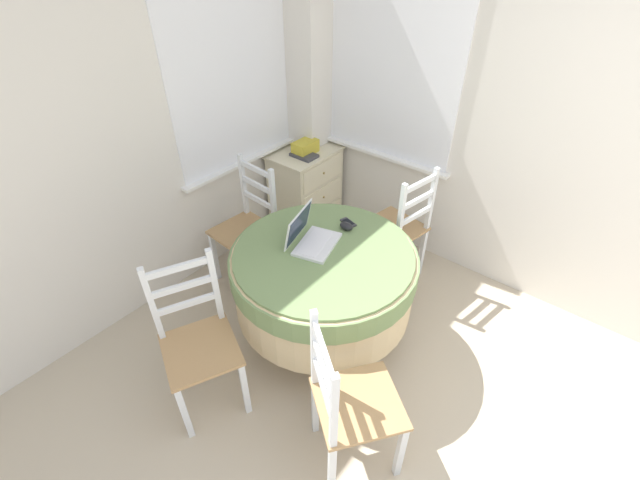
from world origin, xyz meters
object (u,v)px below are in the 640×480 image
laptop (311,237)px  cell_phone (348,223)px  dining_chair_near_back_window (248,228)px  round_dining_table (323,276)px  book_on_cabinet (304,155)px  computer_mouse (346,226)px  dining_chair_camera_near (349,404)px  dining_chair_left_flank (198,343)px  dining_chair_near_right_window (398,229)px  storage_box (305,147)px  corner_cabinet (306,189)px

laptop → cell_phone: bearing=-9.0°
dining_chair_near_back_window → round_dining_table: bearing=-98.6°
laptop → book_on_cabinet: size_ratio=1.73×
computer_mouse → dining_chair_camera_near: dining_chair_camera_near is taller
dining_chair_left_flank → book_on_cabinet: (1.69, 0.68, 0.28)m
cell_phone → computer_mouse: bearing=-155.3°
computer_mouse → dining_chair_near_back_window: size_ratio=0.10×
computer_mouse → round_dining_table: bearing=-172.9°
dining_chair_near_right_window → book_on_cabinet: (0.05, 0.98, 0.28)m
dining_chair_camera_near → storage_box: bearing=46.0°
cell_phone → storage_box: storage_box is taller
book_on_cabinet → dining_chair_near_back_window: bearing=-173.6°
dining_chair_near_back_window → dining_chair_near_right_window: same height
round_dining_table → cell_phone: cell_phone is taller
dining_chair_camera_near → book_on_cabinet: 2.15m
round_dining_table → dining_chair_near_right_window: bearing=-3.8°
dining_chair_left_flank → laptop: bearing=-9.1°
dining_chair_left_flank → corner_cabinet: (1.77, 0.74, -0.09)m
laptop → dining_chair_camera_near: size_ratio=0.38×
laptop → round_dining_table: bearing=-97.6°
computer_mouse → dining_chair_near_back_window: (-0.15, 0.80, -0.29)m
dining_chair_near_right_window → dining_chair_left_flank: same height
computer_mouse → laptop: bearing=162.9°
round_dining_table → cell_phone: (0.34, 0.06, 0.19)m
dining_chair_near_back_window → dining_chair_left_flank: (-0.93, -0.59, 0.00)m
corner_cabinet → laptop: bearing=-137.7°
round_dining_table → dining_chair_near_back_window: bearing=81.4°
computer_mouse → dining_chair_camera_near: 1.12m
dining_chair_near_right_window → dining_chair_left_flank: bearing=169.6°
round_dining_table → dining_chair_camera_near: size_ratio=1.19×
corner_cabinet → dining_chair_left_flank: bearing=-157.4°
dining_chair_near_back_window → dining_chair_camera_near: (-0.70, -1.46, 0.00)m
laptop → dining_chair_near_back_window: dining_chair_near_back_window is taller
storage_box → cell_phone: bearing=-124.2°
storage_box → dining_chair_left_flank: bearing=-157.9°
dining_chair_camera_near → storage_box: dining_chair_camera_near is taller
cell_phone → dining_chair_near_back_window: bearing=105.3°
round_dining_table → corner_cabinet: 1.39m
storage_box → corner_cabinet: bearing=47.5°
laptop → dining_chair_left_flank: bearing=170.9°
laptop → dining_chair_camera_near: (-0.59, -0.74, -0.32)m
cell_phone → dining_chair_near_back_window: dining_chair_near_back_window is taller
dining_chair_left_flank → book_on_cabinet: bearing=21.8°
laptop → dining_chair_near_back_window: (0.11, 0.72, -0.32)m
dining_chair_near_back_window → dining_chair_near_right_window: bearing=-51.5°
dining_chair_camera_near → storage_box: size_ratio=4.45×
dining_chair_left_flank → storage_box: bearing=22.1°
round_dining_table → corner_cabinet: (0.97, 0.98, -0.17)m
laptop → book_on_cabinet: (0.88, 0.81, -0.03)m
dining_chair_near_right_window → cell_phone: bearing=166.6°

